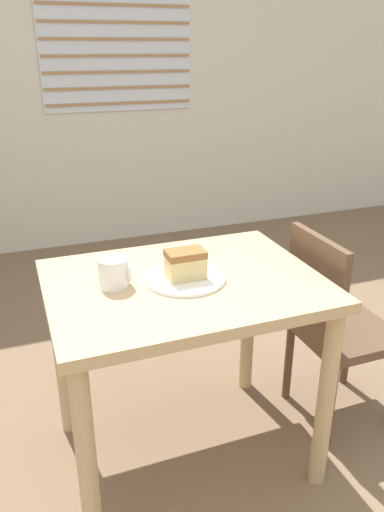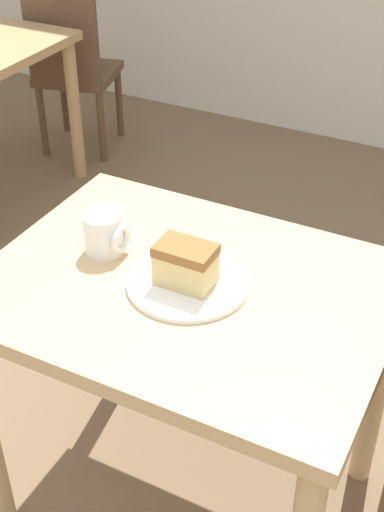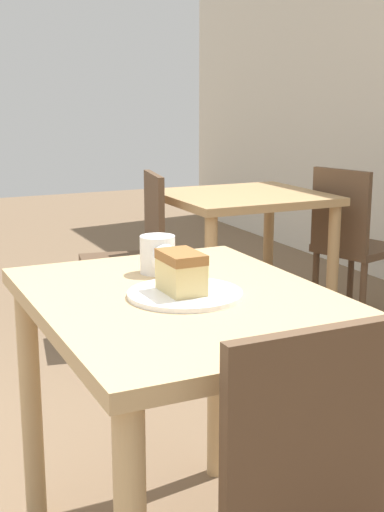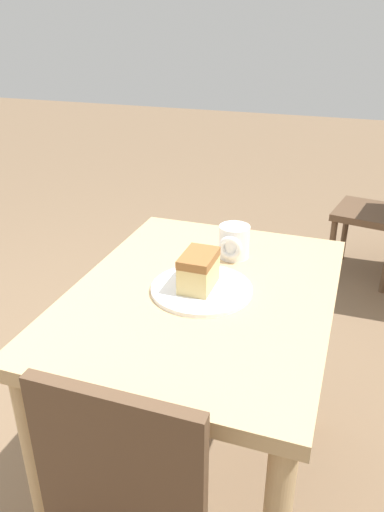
# 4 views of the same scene
# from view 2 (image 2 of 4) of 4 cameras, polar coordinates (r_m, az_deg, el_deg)

# --- Properties ---
(dining_table_near) EXTENTS (0.92, 0.70, 0.76)m
(dining_table_near) POSITION_cam_2_polar(r_m,az_deg,el_deg) (1.68, -0.35, -5.76)
(dining_table_near) COLOR tan
(dining_table_near) RESTS_ON ground_plane
(chair_far_opposite) EXTENTS (0.46, 0.46, 0.85)m
(chair_far_opposite) POSITION_cam_2_polar(r_m,az_deg,el_deg) (3.74, -9.49, 14.60)
(chair_far_opposite) COLOR brown
(chair_far_opposite) RESTS_ON ground_plane
(plate) EXTENTS (0.28, 0.28, 0.01)m
(plate) POSITION_cam_2_polar(r_m,az_deg,el_deg) (1.59, -0.32, -2.14)
(plate) COLOR white
(plate) RESTS_ON dining_table_near
(cake_slice) EXTENTS (0.13, 0.08, 0.10)m
(cake_slice) POSITION_cam_2_polar(r_m,az_deg,el_deg) (1.56, -0.51, -0.68)
(cake_slice) COLOR #E0C67F
(cake_slice) RESTS_ON plate
(coffee_mug) EXTENTS (0.10, 0.09, 0.10)m
(coffee_mug) POSITION_cam_2_polar(r_m,az_deg,el_deg) (1.69, -6.95, 1.79)
(coffee_mug) COLOR white
(coffee_mug) RESTS_ON dining_table_near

